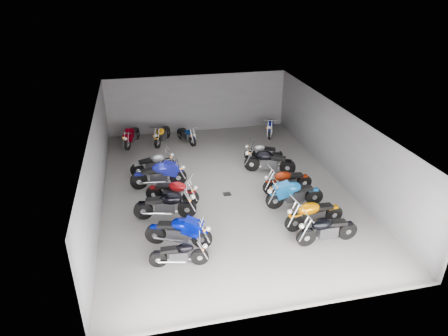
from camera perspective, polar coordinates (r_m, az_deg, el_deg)
The scene contains 22 objects.
ground at distance 16.95m, azimuth 0.07°, elevation -2.92°, with size 14.00×14.00×0.00m, color gray.
wall_back at distance 22.67m, azimuth -3.79°, elevation 9.20°, with size 10.00×0.10×3.20m, color slate.
wall_left at distance 16.01m, azimuth -17.68°, elevation 0.31°, with size 0.10×14.00×3.20m, color slate.
wall_right at distance 17.89m, azimuth 15.93°, elevation 3.35°, with size 0.10×14.00×3.20m, color slate.
ceiling at distance 15.62m, azimuth 0.07°, elevation 7.42°, with size 10.00×14.00×0.04m, color black.
drain_grate at distance 16.53m, azimuth 0.44°, elevation -3.74°, with size 0.32×0.32×0.01m, color black.
motorcycle_left_a at distance 12.70m, azimuth -6.36°, elevation -12.07°, with size 1.86×0.44×0.82m.
motorcycle_left_b at distance 13.47m, azimuth -6.43°, elevation -9.00°, with size 2.19×0.96×1.01m.
motorcycle_left_c at distance 14.90m, azimuth -8.32°, elevation -5.24°, with size 2.32×0.58×1.02m.
motorcycle_left_d at distance 15.79m, azimuth -7.33°, elevation -3.37°, with size 2.04×1.02×0.96m.
motorcycle_left_e at distance 17.04m, azimuth -9.24°, elevation -0.94°, with size 2.39×0.46×1.05m.
motorcycle_left_f at distance 18.24m, azimuth -10.06°, elevation 0.63°, with size 2.04×0.58×0.90m.
motorcycle_right_a at distance 13.96m, azimuth 14.47°, elevation -8.47°, with size 2.20×0.44×0.97m.
motorcycle_right_b at distance 14.62m, azimuth 12.69°, elevation -6.39°, with size 2.29×0.53×1.01m.
motorcycle_right_c at distance 15.68m, azimuth 9.97°, elevation -3.67°, with size 2.31×0.46×1.02m.
motorcycle_right_d at distance 16.66m, azimuth 9.00°, elevation -1.81°, with size 2.16×0.46×0.95m.
motorcycle_right_e at distance 18.12m, azimuth 6.46°, elevation 0.95°, with size 2.19×1.13×1.03m.
motorcycle_right_f at distance 19.31m, azimuth 5.61°, elevation 2.29°, with size 1.80×0.71×0.82m.
motorcycle_back_a at distance 21.54m, azimuth -13.06°, elevation 4.49°, with size 0.82×2.01×0.92m.
motorcycle_back_b at distance 21.45m, azimuth -8.84°, elevation 4.77°, with size 0.99×1.93×0.91m.
motorcycle_back_c at distance 21.37m, azimuth -5.36°, elevation 4.75°, with size 0.83×1.76×0.82m.
motorcycle_back_f at distance 22.45m, azimuth 6.60°, elevation 5.88°, with size 0.84×1.93×0.89m.
Camera 1 is at (-3.19, -14.41, 8.34)m, focal length 32.00 mm.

